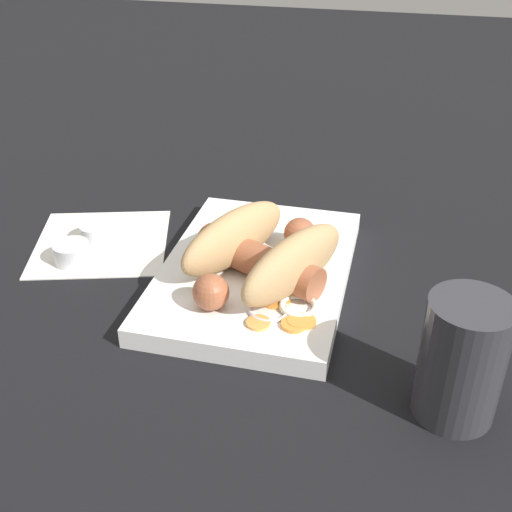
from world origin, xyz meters
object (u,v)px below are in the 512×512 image
Objects in this scene: condiment_cup_near at (98,235)px; condiment_cup_far at (72,255)px; bread_roll at (262,251)px; sausage at (259,261)px; food_tray at (256,272)px; drink_glass at (462,360)px.

condiment_cup_far is at bearing 170.49° from condiment_cup_near.
bread_roll is 0.01m from sausage.
bread_roll is 4.68× the size of condiment_cup_far.
sausage reaches higher than condiment_cup_near.
drink_glass reaches higher than food_tray.
drink_glass is at bearing -114.40° from condiment_cup_near.
food_tray is 0.25m from drink_glass.
condiment_cup_near and condiment_cup_far have the same top height.
condiment_cup_near is 1.00× the size of condiment_cup_far.
drink_glass is at bearing -108.10° from condiment_cup_far.
condiment_cup_near is (0.05, 0.21, -0.04)m from bread_roll.
sausage reaches higher than condiment_cup_far.
bread_roll is (-0.02, -0.01, 0.04)m from food_tray.
food_tray is 6.97× the size of condiment_cup_far.
sausage is at bearing -159.52° from food_tray.
condiment_cup_far is (0.00, 0.22, -0.04)m from bread_roll.
condiment_cup_far is (-0.01, 0.21, 0.00)m from food_tray.
bread_roll reaches higher than food_tray.
condiment_cup_far reaches higher than food_tray.
bread_roll is 0.22m from condiment_cup_far.
drink_glass reaches higher than condiment_cup_far.
bread_roll is 4.68× the size of condiment_cup_near.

